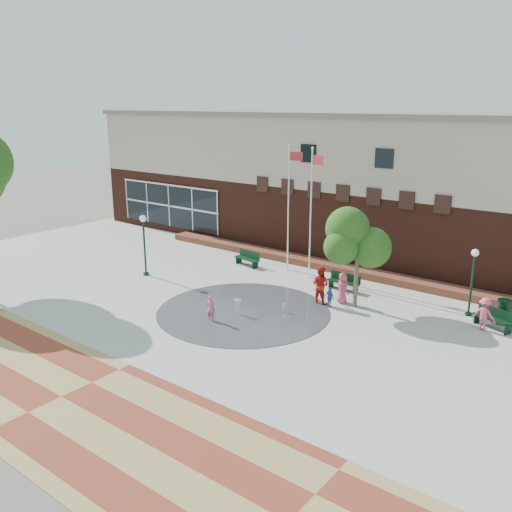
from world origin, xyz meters
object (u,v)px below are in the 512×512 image
Objects in this scene: flagpole_right at (311,207)px; flagpole_left at (289,202)px; child_splash at (211,308)px; bench_left at (247,261)px; trash_can at (504,312)px.

flagpole_left is at bearing 178.88° from flagpole_right.
flagpole_left is 9.63m from child_splash.
flagpole_right is 6.00× the size of child_splash.
flagpole_right is at bearing -31.46° from flagpole_left.
child_splash is at bearing -51.53° from bench_left.
trash_can reaches higher than bench_left.
flagpole_left reaches higher than trash_can.
flagpole_left reaches higher than bench_left.
flagpole_left is 6.44× the size of trash_can.
flagpole_left is 1.00× the size of flagpole_right.
trash_can is at bearing -18.78° from flagpole_left.
bench_left is at bearing -175.43° from flagpole_left.
bench_left is 15.05m from trash_can.
child_splash is at bearing -143.83° from trash_can.
trash_can is (10.67, -0.29, -3.59)m from flagpole_right.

